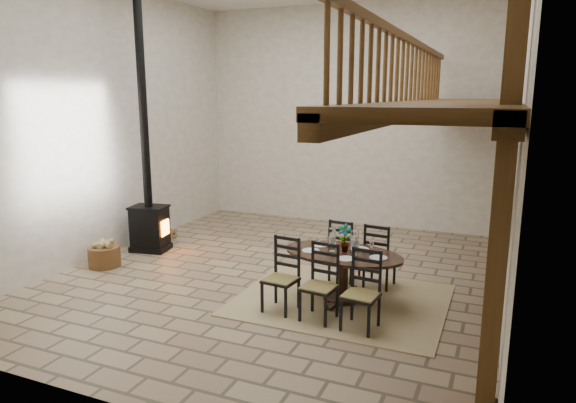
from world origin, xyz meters
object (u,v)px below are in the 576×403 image
at_px(wood_stove, 148,194).
at_px(dining_table, 339,276).
at_px(log_basket, 104,255).
at_px(log_stack, 165,234).

bearing_deg(wood_stove, dining_table, -23.83).
bearing_deg(wood_stove, log_basket, -107.39).
xyz_separation_m(dining_table, log_stack, (-4.43, 1.84, -0.31)).
distance_m(dining_table, log_stack, 4.80).
height_order(dining_table, log_stack, dining_table).
relative_size(wood_stove, log_stack, 10.57).
distance_m(dining_table, wood_stove, 4.38).
bearing_deg(log_stack, wood_stove, -73.34).
relative_size(wood_stove, log_basket, 9.02).
bearing_deg(log_stack, log_basket, -87.29).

